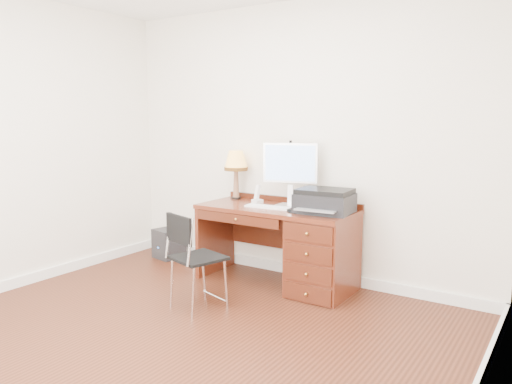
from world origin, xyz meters
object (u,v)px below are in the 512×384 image
Objects in this scene: phone at (257,198)px; monitor at (291,167)px; leg_lamp at (236,164)px; desk at (306,246)px; equipment_box at (169,243)px; printer at (325,201)px; chair at (193,252)px.

monitor is at bearing 28.96° from phone.
phone is (0.34, -0.12, -0.31)m from leg_lamp.
desk is 1.83m from equipment_box.
printer reaches higher than phone.
chair is at bearing -131.70° from printer.
monitor is 1.19× the size of printer.
printer is 1.53× the size of equipment_box.
equipment_box is at bearing -162.08° from phone.
printer is at bearing 68.77° from chair.
leg_lamp is (-0.92, 0.18, 0.71)m from desk.
monitor is 0.68m from leg_lamp.
desk is 1.18m from leg_lamp.
leg_lamp is at bearing 124.47° from chair.
phone is (-0.76, 0.07, -0.05)m from printer.
desk is 8.16× the size of phone.
desk is 4.52× the size of equipment_box.
equipment_box is at bearing 172.97° from printer.
leg_lamp is at bearing 168.76° from desk.
printer reaches higher than chair.
chair is at bearing -68.89° from phone.
printer is 2.75× the size of phone.
printer is at bearing 9.59° from equipment_box.
monitor is at bearing 158.56° from printer.
desk is 0.71m from phone.
chair reaches higher than desk.
monitor is at bearing -4.80° from leg_lamp.
monitor is 0.52m from printer.
monitor is at bearing 152.37° from desk.
printer is at bearing -9.67° from leg_lamp.
printer is (0.18, -0.00, 0.44)m from desk.
desk is at bearing -11.24° from leg_lamp.
monitor reaches higher than leg_lamp.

